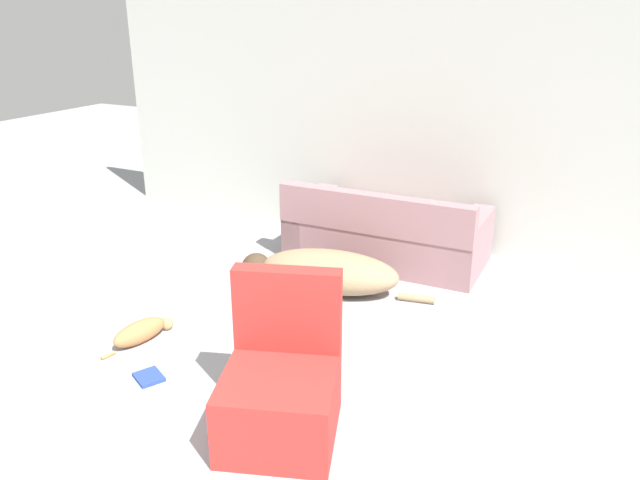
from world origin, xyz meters
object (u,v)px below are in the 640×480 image
(couch, at_px, (385,235))
(cat, at_px, (141,331))
(side_chair, at_px, (281,387))
(dog, at_px, (324,271))
(book_blue, at_px, (149,377))

(couch, distance_m, cat, 2.45)
(cat, bearing_deg, side_chair, -94.31)
(dog, relative_size, book_blue, 7.00)
(cat, relative_size, book_blue, 2.52)
(dog, relative_size, side_chair, 1.86)
(couch, distance_m, dog, 0.90)
(cat, height_order, side_chair, side_chair)
(couch, bearing_deg, side_chair, 98.05)
(couch, xyz_separation_m, cat, (-1.00, -2.23, -0.17))
(dog, bearing_deg, book_blue, 66.15)
(dog, xyz_separation_m, cat, (-0.79, -1.36, -0.09))
(dog, height_order, book_blue, dog)
(cat, height_order, book_blue, cat)
(side_chair, bearing_deg, couch, 79.51)
(book_blue, bearing_deg, side_chair, -3.06)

